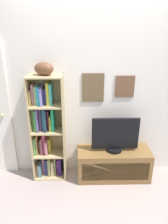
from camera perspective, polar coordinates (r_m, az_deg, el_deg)
name	(u,v)px	position (r m, az deg, el deg)	size (l,w,h in m)	color
back_wall	(99,95)	(2.99, 4.10, 4.41)	(4.80, 0.08, 2.38)	silver
bookshelf	(46,131)	(3.06, -10.02, -5.06)	(0.46, 0.30, 1.52)	tan
football	(44,69)	(2.74, -10.65, 11.28)	(0.25, 0.16, 0.16)	brown
tv_stand	(113,163)	(3.25, 7.85, -13.44)	(1.04, 0.40, 0.44)	brown
television	(115,135)	(3.00, 8.30, -6.19)	(0.65, 0.22, 0.50)	black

